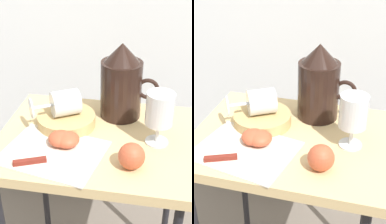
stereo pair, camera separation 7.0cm
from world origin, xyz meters
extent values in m
cube|color=tan|center=(0.00, 0.00, 0.66)|extent=(0.56, 0.44, 0.03)
cylinder|color=black|center=(-0.24, 0.18, 0.32)|extent=(0.02, 0.02, 0.64)
cylinder|color=black|center=(0.24, 0.18, 0.32)|extent=(0.02, 0.02, 0.64)
cube|color=silver|center=(-0.10, -0.10, 0.67)|extent=(0.29, 0.25, 0.00)
cylinder|color=tan|center=(-0.10, 0.04, 0.69)|extent=(0.17, 0.17, 0.03)
cylinder|color=black|center=(0.05, 0.13, 0.76)|extent=(0.13, 0.13, 0.18)
cylinder|color=#D1661E|center=(0.05, 0.13, 0.73)|extent=(0.12, 0.12, 0.10)
cone|color=black|center=(0.05, 0.13, 0.88)|extent=(0.11, 0.11, 0.06)
torus|color=black|center=(0.13, 0.13, 0.77)|extent=(0.07, 0.01, 0.07)
cylinder|color=silver|center=(0.17, 0.00, 0.68)|extent=(0.06, 0.06, 0.00)
cylinder|color=silver|center=(0.17, 0.00, 0.71)|extent=(0.01, 0.01, 0.06)
cylinder|color=silver|center=(0.17, 0.00, 0.78)|extent=(0.08, 0.08, 0.09)
cylinder|color=#D1661E|center=(0.17, 0.00, 0.76)|extent=(0.07, 0.07, 0.05)
cylinder|color=silver|center=(-0.10, 0.05, 0.75)|extent=(0.11, 0.11, 0.08)
cylinder|color=silver|center=(-0.16, 0.01, 0.75)|extent=(0.06, 0.04, 0.01)
cylinder|color=silver|center=(-0.19, 0.00, 0.75)|extent=(0.04, 0.05, 0.06)
ellipsoid|color=#C15133|center=(-0.09, -0.06, 0.70)|extent=(0.07, 0.07, 0.04)
ellipsoid|color=#C15133|center=(-0.07, -0.06, 0.70)|extent=(0.07, 0.07, 0.04)
sphere|color=#C15133|center=(0.11, -0.12, 0.71)|extent=(0.07, 0.07, 0.07)
cube|color=silver|center=(-0.04, -0.11, 0.68)|extent=(0.13, 0.07, 0.00)
cube|color=maroon|center=(-0.14, -0.16, 0.68)|extent=(0.08, 0.05, 0.01)
camera|label=1|loc=(0.15, -0.83, 1.24)|focal=56.60mm
camera|label=2|loc=(0.22, -0.82, 1.24)|focal=56.60mm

